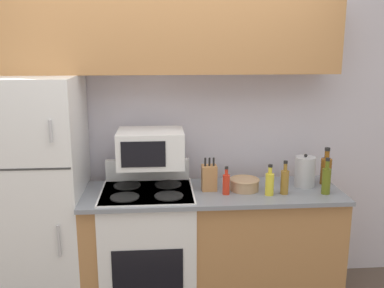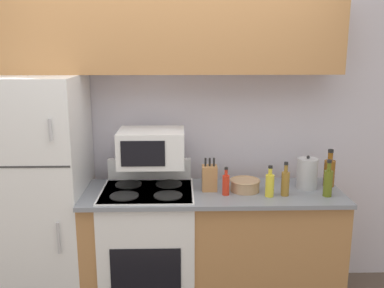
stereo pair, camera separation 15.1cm
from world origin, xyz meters
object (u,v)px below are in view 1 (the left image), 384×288
at_px(refrigerator, 39,198).
at_px(bottle_hot_sauce, 226,183).
at_px(bottle_cooking_spray, 270,183).
at_px(bottle_vinegar, 285,181).
at_px(knife_block, 209,177).
at_px(bottle_olive_oil, 326,180).
at_px(bowl, 244,184).
at_px(bottle_whiskey, 326,170).
at_px(microwave, 151,148).
at_px(stove, 149,248).
at_px(kettle, 305,172).

distance_m(refrigerator, bottle_hot_sauce, 1.34).
bearing_deg(bottle_cooking_spray, bottle_vinegar, 8.04).
relative_size(knife_block, bottle_olive_oil, 0.93).
distance_m(bowl, bottle_whiskey, 0.64).
distance_m(knife_block, bottle_hot_sauce, 0.15).
xyz_separation_m(microwave, bottle_cooking_spray, (0.82, -0.21, -0.22)).
bearing_deg(stove, microwave, 71.35).
xyz_separation_m(refrigerator, bottle_whiskey, (2.10, 0.01, 0.16)).
bearing_deg(bottle_cooking_spray, bottle_whiskey, 23.29).
bearing_deg(microwave, kettle, -2.17).
bearing_deg(stove, bottle_whiskey, 3.62).
relative_size(microwave, bottle_vinegar, 1.95).
xyz_separation_m(stove, bottle_vinegar, (0.96, -0.11, 0.53)).
height_order(knife_block, bottle_hot_sauce, knife_block).
relative_size(refrigerator, bottle_olive_oil, 6.64).
height_order(microwave, bottle_cooking_spray, microwave).
distance_m(bottle_olive_oil, kettle, 0.20).
height_order(stove, knife_block, knife_block).
xyz_separation_m(bowl, bottle_whiskey, (0.63, 0.09, 0.07)).
distance_m(stove, bottle_hot_sauce, 0.76).
bearing_deg(stove, bottle_hot_sauce, -8.67).
height_order(bottle_cooking_spray, bottle_hot_sauce, bottle_cooking_spray).
distance_m(microwave, kettle, 1.14).
distance_m(stove, bowl, 0.85).
height_order(bottle_hot_sauce, kettle, kettle).
distance_m(stove, bottle_whiskey, 1.44).
relative_size(refrigerator, microwave, 3.69).
relative_size(bottle_whiskey, kettle, 1.14).
distance_m(refrigerator, bottle_cooking_spray, 1.64).
bearing_deg(stove, refrigerator, 174.82).
bearing_deg(bottle_hot_sauce, bottle_whiskey, 12.19).
bearing_deg(bowl, bottle_cooking_spray, -37.82).
relative_size(bottle_vinegar, bottle_cooking_spray, 1.09).
distance_m(bottle_cooking_spray, bottle_hot_sauce, 0.30).
bearing_deg(refrigerator, bottle_vinegar, -5.85).
bearing_deg(kettle, bottle_vinegar, -141.81).
height_order(bottle_vinegar, bottle_whiskey, bottle_whiskey).
xyz_separation_m(bottle_vinegar, bottle_cooking_spray, (-0.11, -0.02, -0.01)).
distance_m(bottle_vinegar, kettle, 0.25).
height_order(knife_block, bottle_olive_oil, bottle_olive_oil).
distance_m(microwave, bottle_whiskey, 1.32).
distance_m(knife_block, kettle, 0.71).
bearing_deg(bottle_vinegar, refrigerator, 174.15).
bearing_deg(knife_block, bottle_vinegar, -13.52).
xyz_separation_m(bottle_vinegar, bottle_olive_oil, (0.29, -0.02, 0.01)).
relative_size(stove, bottle_whiskey, 3.85).
distance_m(bottle_vinegar, bottle_olive_oil, 0.29).
relative_size(bottle_olive_oil, kettle, 1.06).
relative_size(stove, microwave, 2.30).
bearing_deg(bottle_olive_oil, knife_block, 169.73).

